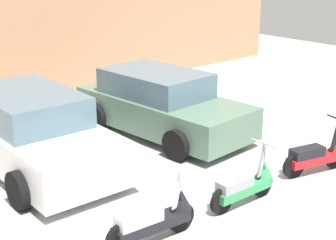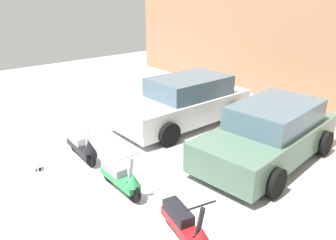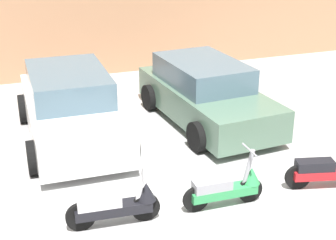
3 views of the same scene
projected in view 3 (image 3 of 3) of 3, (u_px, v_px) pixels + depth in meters
The scene contains 7 objects.
ground_plane at pixel (247, 217), 8.42m from camera, with size 28.00×28.00×0.00m, color #B2B2B2.
wall_back at pixel (114, 10), 15.15m from camera, with size 19.60×0.12×3.85m, color tan.
scooter_front_left at pixel (117, 204), 8.10m from camera, with size 1.51×0.54×1.05m.
scooter_front_right at pixel (227, 187), 8.63m from camera, with size 1.44×0.52×1.00m.
scooter_front_center at pixel (330, 169), 9.20m from camera, with size 1.46×0.66×1.03m.
car_rear_left at pixel (71, 108), 11.08m from camera, with size 2.20×4.42×1.49m.
car_rear_center at pixel (206, 94), 11.98m from camera, with size 2.29×4.35×1.43m.
Camera 3 is at (-3.64, -6.33, 4.68)m, focal length 55.00 mm.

